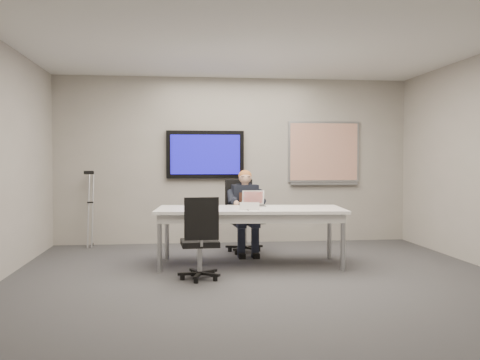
{
  "coord_description": "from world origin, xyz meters",
  "views": [
    {
      "loc": [
        -0.95,
        -6.04,
        1.38
      ],
      "look_at": [
        -0.12,
        1.09,
        1.13
      ],
      "focal_mm": 40.0,
      "sensor_mm": 36.0,
      "label": 1
    }
  ],
  "objects": [
    {
      "name": "whiteboard",
      "position": [
        1.55,
        2.97,
        1.53
      ],
      "size": [
        1.25,
        0.08,
        1.1
      ],
      "color": "#9A9CA2",
      "rests_on": "wall_back"
    },
    {
      "name": "floor",
      "position": [
        0.0,
        0.0,
        0.0
      ],
      "size": [
        6.0,
        6.0,
        0.02
      ],
      "primitive_type": "cube",
      "color": "#39393B",
      "rests_on": "ground"
    },
    {
      "name": "name_tent",
      "position": [
        -0.04,
        0.73,
        0.81
      ],
      "size": [
        0.25,
        0.12,
        0.1
      ],
      "primitive_type": null,
      "rotation": [
        0.0,
        0.0,
        -0.2
      ],
      "color": "silver",
      "rests_on": "conference_table"
    },
    {
      "name": "ceiling",
      "position": [
        0.0,
        0.0,
        2.8
      ],
      "size": [
        6.0,
        6.0,
        0.02
      ],
      "primitive_type": "cube",
      "color": "silver",
      "rests_on": "wall_back"
    },
    {
      "name": "wall_back",
      "position": [
        0.0,
        3.0,
        1.4
      ],
      "size": [
        6.0,
        0.02,
        2.8
      ],
      "primitive_type": "cube",
      "color": "#99958B",
      "rests_on": "ground"
    },
    {
      "name": "seated_person",
      "position": [
        0.05,
        1.78,
        0.51
      ],
      "size": [
        0.4,
        0.69,
        1.25
      ],
      "rotation": [
        0.0,
        0.0,
        0.08
      ],
      "color": "#1E2232",
      "rests_on": "office_chair_far"
    },
    {
      "name": "office_chair_far",
      "position": [
        0.03,
        2.03,
        0.34
      ],
      "size": [
        0.65,
        0.65,
        1.1
      ],
      "rotation": [
        0.0,
        0.0,
        0.28
      ],
      "color": "black",
      "rests_on": "ground"
    },
    {
      "name": "office_chair_near",
      "position": [
        -0.7,
        0.15,
        0.31
      ],
      "size": [
        0.49,
        0.49,
        0.98
      ],
      "rotation": [
        0.0,
        0.0,
        3.2
      ],
      "color": "black",
      "rests_on": "ground"
    },
    {
      "name": "crutch",
      "position": [
        -2.36,
        2.79,
        0.63
      ],
      "size": [
        0.29,
        0.61,
        1.3
      ],
      "primitive_type": null,
      "rotation": [
        -0.21,
        0.0,
        0.22
      ],
      "color": "#A4A6AC",
      "rests_on": "ground"
    },
    {
      "name": "pen",
      "position": [
        -0.07,
        0.67,
        0.77
      ],
      "size": [
        0.01,
        0.13,
        0.01
      ],
      "primitive_type": "cylinder",
      "rotation": [
        0.0,
        1.57,
        1.55
      ],
      "color": "black",
      "rests_on": "conference_table"
    },
    {
      "name": "wall_front",
      "position": [
        0.0,
        -3.0,
        1.4
      ],
      "size": [
        6.0,
        0.02,
        2.8
      ],
      "primitive_type": "cube",
      "color": "#99958B",
      "rests_on": "ground"
    },
    {
      "name": "laptop",
      "position": [
        0.09,
        1.27,
        0.82
      ],
      "size": [
        0.31,
        0.29,
        0.22
      ],
      "rotation": [
        0.0,
        0.0,
        -0.02
      ],
      "color": "#B6B6B9",
      "rests_on": "conference_table"
    },
    {
      "name": "tv_display",
      "position": [
        -0.5,
        2.95,
        1.5
      ],
      "size": [
        1.3,
        0.09,
        0.8
      ],
      "color": "black",
      "rests_on": "wall_back"
    },
    {
      "name": "conference_table",
      "position": [
        -0.0,
        1.0,
        0.67
      ],
      "size": [
        2.55,
        1.23,
        0.76
      ],
      "rotation": [
        0.0,
        0.0,
        -0.08
      ],
      "color": "white",
      "rests_on": "ground"
    }
  ]
}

